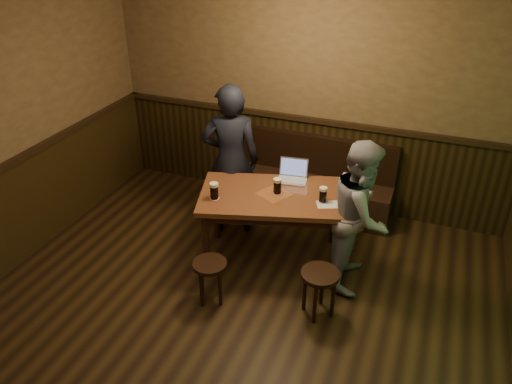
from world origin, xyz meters
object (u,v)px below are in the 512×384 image
at_px(bench, 303,186).
at_px(pint_mid, 277,186).
at_px(person_suit, 231,161).
at_px(person_grey, 361,215).
at_px(stool_right, 320,281).
at_px(pint_right, 323,194).
at_px(pint_left, 214,191).
at_px(stool_left, 210,270).
at_px(pub_table, 274,203).
at_px(laptop, 293,174).

xyz_separation_m(bench, pint_mid, (0.03, -1.10, 0.58)).
bearing_deg(bench, person_suit, -131.46).
bearing_deg(person_grey, stool_right, 160.93).
height_order(pint_mid, pint_right, pint_mid).
distance_m(pint_left, pint_mid, 0.65).
xyz_separation_m(pint_left, person_grey, (1.43, 0.29, -0.13)).
relative_size(stool_left, pint_left, 2.51).
bearing_deg(pint_mid, person_grey, -2.72).
distance_m(bench, pint_right, 1.34).
bearing_deg(pub_table, stool_left, -128.16).
bearing_deg(laptop, bench, 88.25).
distance_m(bench, stool_right, 1.92).
relative_size(pint_mid, laptop, 0.50).
bearing_deg(pint_right, pub_table, -175.74).
height_order(pub_table, stool_left, pub_table).
xyz_separation_m(pint_mid, pint_right, (0.48, 0.01, -0.00)).
bearing_deg(pint_mid, person_suit, 151.88).
height_order(stool_left, laptop, laptop).
bearing_deg(bench, pint_right, -65.22).
distance_m(laptop, person_suit, 0.73).
bearing_deg(pint_right, bench, 114.78).
distance_m(stool_left, laptop, 1.40).
relative_size(pub_table, pint_right, 10.56).
bearing_deg(pint_mid, stool_left, -112.40).
distance_m(person_suit, person_grey, 1.61).
height_order(bench, stool_left, bench).
xyz_separation_m(stool_left, pint_right, (0.84, 0.89, 0.53)).
xyz_separation_m(bench, pub_table, (-0.00, -1.13, 0.39)).
height_order(stool_left, pint_left, pint_left).
xyz_separation_m(person_suit, person_grey, (1.56, -0.41, -0.12)).
height_order(pint_right, person_suit, person_suit).
relative_size(pint_left, laptop, 0.53).
relative_size(pub_table, laptop, 5.01).
height_order(bench, stool_right, bench).
distance_m(pub_table, pint_left, 0.64).
bearing_deg(stool_left, pint_mid, 67.60).
xyz_separation_m(pint_right, person_grey, (0.40, -0.05, -0.12)).
distance_m(stool_right, pint_mid, 1.08).
height_order(stool_right, person_grey, person_grey).
height_order(pint_mid, person_suit, person_suit).
xyz_separation_m(pub_table, stool_left, (-0.34, -0.86, -0.35)).
distance_m(stool_right, person_grey, 0.78).
distance_m(bench, pint_mid, 1.25).
distance_m(pub_table, person_suit, 0.79).
bearing_deg(person_grey, person_suit, 74.34).
bearing_deg(stool_left, pint_left, 109.28).
bearing_deg(person_suit, pint_left, 78.68).
bearing_deg(stool_right, pub_table, 136.18).
distance_m(pint_mid, pint_right, 0.48).
distance_m(bench, pint_left, 1.64).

